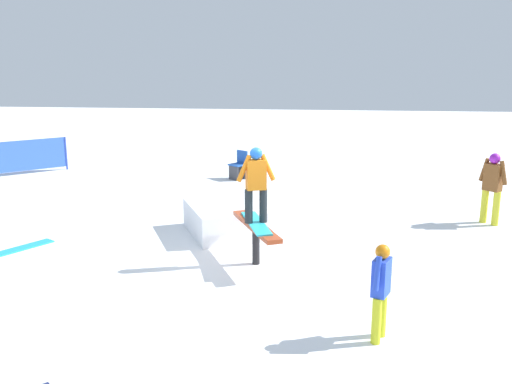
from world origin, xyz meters
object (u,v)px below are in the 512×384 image
at_px(loose_snowboard_cyan, 17,249).
at_px(bystander_brown, 492,185).
at_px(folding_chair, 239,166).
at_px(rail_feature, 256,231).
at_px(bystander_blue, 381,287).
at_px(main_rider_on_rail, 256,187).

bearing_deg(loose_snowboard_cyan, bystander_brown, -40.87).
relative_size(loose_snowboard_cyan, folding_chair, 1.69).
relative_size(rail_feature, loose_snowboard_cyan, 1.28).
height_order(rail_feature, bystander_blue, bystander_blue).
bearing_deg(bystander_brown, folding_chair, 13.27).
relative_size(main_rider_on_rail, bystander_blue, 1.10).
relative_size(main_rider_on_rail, bystander_brown, 0.91).
xyz_separation_m(bystander_brown, folding_chair, (-4.16, -6.35, -0.50)).
bearing_deg(bystander_brown, bystander_blue, 108.58).
bearing_deg(rail_feature, loose_snowboard_cyan, -118.20).
relative_size(rail_feature, folding_chair, 2.16).
bearing_deg(bystander_blue, rail_feature, -120.88).
height_order(loose_snowboard_cyan, folding_chair, folding_chair).
height_order(bystander_brown, bystander_blue, bystander_brown).
relative_size(main_rider_on_rail, folding_chair, 1.70).
bearing_deg(bystander_blue, folding_chair, -138.84).
distance_m(rail_feature, bystander_blue, 3.33).
xyz_separation_m(bystander_blue, loose_snowboard_cyan, (-2.94, -6.77, -0.75)).
distance_m(bystander_brown, folding_chair, 7.61).
distance_m(main_rider_on_rail, bystander_brown, 5.95).
height_order(bystander_blue, folding_chair, bystander_blue).
distance_m(bystander_blue, folding_chair, 10.49).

